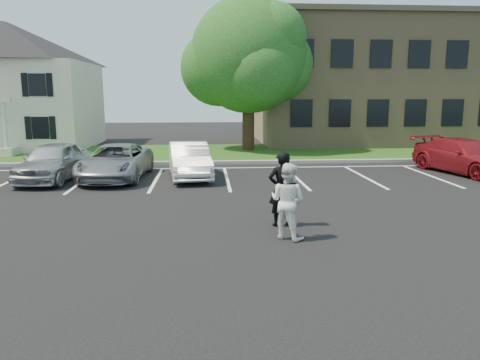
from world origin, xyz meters
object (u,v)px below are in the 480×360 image
at_px(house, 6,85).
at_px(car_white_sedan, 189,160).
at_px(man_white_shirt, 287,201).
at_px(car_silver_minivan, 116,162).
at_px(tree, 250,58).
at_px(office_building, 417,82).
at_px(car_red_compact, 465,156).
at_px(man_black_suit, 282,189).
at_px(car_silver_west, 53,161).

bearing_deg(house, car_white_sedan, -45.18).
relative_size(man_white_shirt, car_silver_minivan, 0.37).
relative_size(tree, man_white_shirt, 4.91).
bearing_deg(office_building, car_red_compact, -106.07).
bearing_deg(car_silver_minivan, man_black_suit, -48.52).
height_order(office_building, car_silver_west, office_building).
xyz_separation_m(office_building, car_silver_west, (-20.77, -13.83, -3.41)).
height_order(man_black_suit, car_silver_west, man_black_suit).
bearing_deg(tree, car_white_sedan, -110.38).
height_order(house, office_building, office_building).
distance_m(house, office_building, 27.08).
relative_size(man_black_suit, car_white_sedan, 0.45).
bearing_deg(man_white_shirt, car_silver_west, -6.44).
relative_size(house, car_red_compact, 2.06).
relative_size(car_white_sedan, car_red_compact, 0.85).
xyz_separation_m(house, office_building, (27.00, 2.02, 0.33)).
height_order(man_white_shirt, car_silver_minivan, man_white_shirt).
relative_size(house, man_black_suit, 5.35).
distance_m(office_building, tree, 13.20).
height_order(house, car_silver_west, house).
bearing_deg(tree, man_white_shirt, -92.45).
height_order(tree, car_silver_minivan, tree).
relative_size(man_white_shirt, car_silver_west, 0.41).
bearing_deg(man_white_shirt, house, -15.41).
xyz_separation_m(house, man_black_suit, (14.08, -18.75, -2.87)).
distance_m(house, car_silver_minivan, 14.80).
height_order(man_black_suit, car_white_sedan, man_black_suit).
height_order(house, car_silver_minivan, house).
distance_m(house, man_black_suit, 23.63).
distance_m(car_silver_west, car_silver_minivan, 2.39).
relative_size(car_silver_west, car_red_compact, 0.88).
relative_size(office_building, car_red_compact, 4.47).
relative_size(man_black_suit, car_silver_west, 0.44).
bearing_deg(office_building, tree, -158.46).
xyz_separation_m(tree, car_silver_west, (-8.54, -9.01, -4.60)).
height_order(office_building, man_white_shirt, office_building).
height_order(car_silver_west, car_white_sedan, car_silver_west).
bearing_deg(car_silver_west, man_white_shirt, -40.64).
bearing_deg(tree, office_building, 21.54).
bearing_deg(office_building, car_white_sedan, -138.71).
distance_m(man_white_shirt, car_silver_west, 11.19).
bearing_deg(car_white_sedan, car_red_compact, -5.81).
distance_m(house, car_white_sedan, 16.63).
xyz_separation_m(car_silver_west, car_silver_minivan, (2.38, 0.19, -0.07)).
bearing_deg(office_building, man_white_shirt, -120.67).
height_order(car_silver_west, car_silver_minivan, car_silver_west).
relative_size(man_black_suit, car_red_compact, 0.38).
bearing_deg(man_white_shirt, car_red_compact, -97.91).
bearing_deg(office_building, car_silver_minivan, -143.43).
relative_size(house, car_silver_west, 2.34).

